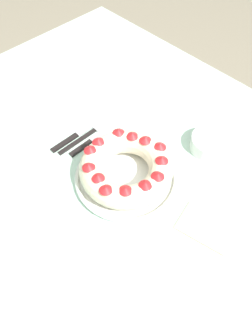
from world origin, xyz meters
TOP-DOWN VIEW (x-y plane):
  - ground_plane at (0.00, 0.00)m, footprint 8.00×8.00m
  - dining_table at (0.00, 0.00)m, footprint 1.50×1.21m
  - serving_dish at (0.01, 0.02)m, footprint 0.28×0.28m
  - bundt_cake at (0.01, 0.02)m, footprint 0.25×0.25m
  - fork at (-0.19, 0.05)m, footprint 0.02×0.20m
  - serving_knife at (-0.21, 0.02)m, footprint 0.02×0.21m
  - cake_knife at (-0.16, 0.03)m, footprint 0.02×0.18m
  - side_bowl at (0.11, 0.28)m, footprint 0.12×0.12m
  - napkin at (0.26, 0.06)m, footprint 0.15×0.12m

SIDE VIEW (x-z plane):
  - ground_plane at x=0.00m, z-range 0.00..0.00m
  - dining_table at x=0.00m, z-range 0.29..1.02m
  - napkin at x=0.26m, z-range 0.73..0.73m
  - fork at x=-0.19m, z-range 0.73..0.74m
  - serving_knife at x=-0.21m, z-range 0.73..0.74m
  - cake_knife at x=-0.16m, z-range 0.73..0.74m
  - serving_dish at x=0.01m, z-range 0.73..0.75m
  - side_bowl at x=0.11m, z-range 0.73..0.77m
  - bundt_cake at x=0.01m, z-range 0.75..0.82m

